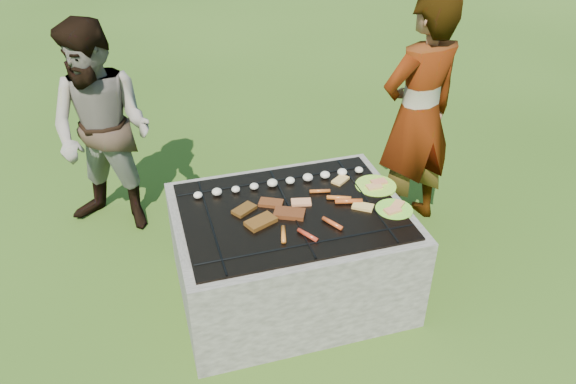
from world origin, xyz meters
The scene contains 10 objects.
lawn centered at (0.00, 0.00, 0.00)m, with size 60.00×60.00×0.00m, color #254310.
fire_pit centered at (0.00, 0.00, 0.28)m, with size 1.30×1.00×0.62m.
mushrooms centered at (0.04, 0.27, 0.63)m, with size 1.05×0.06×0.04m.
pork_slabs centered at (-0.13, -0.02, 0.62)m, with size 0.40×0.30×0.02m.
sausages centered at (0.17, -0.10, 0.62)m, with size 0.55×0.47×0.03m.
bread_on_grate centered at (0.28, 0.04, 0.62)m, with size 0.45×0.42×0.02m.
plate_far centered at (0.56, 0.10, 0.61)m, with size 0.27×0.27×0.03m.
plate_near centered at (0.56, -0.16, 0.61)m, with size 0.27×0.27×0.03m.
cook centered at (1.02, 0.51, 0.82)m, with size 0.60×0.39×1.64m, color gray.
bystander centered at (-0.97, 1.03, 0.73)m, with size 0.71×0.56×1.47m, color gray.
Camera 1 is at (-0.74, -2.46, 2.41)m, focal length 35.00 mm.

